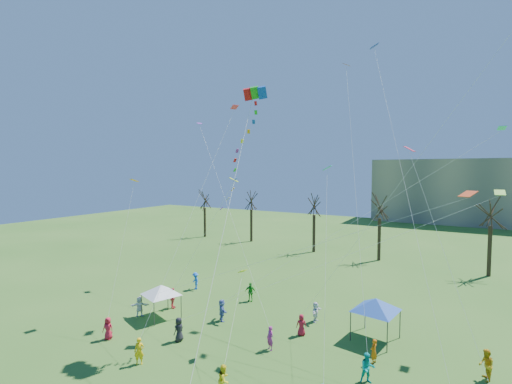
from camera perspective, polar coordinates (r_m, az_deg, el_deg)
The scene contains 6 objects.
bare_tree_row at distance 52.14m, azimuth 24.78°, elevation -3.09°, with size 67.98×8.88×10.61m.
big_box_kite at distance 26.44m, azimuth -2.11°, elevation 5.43°, with size 3.05×7.22×20.12m.
canopy_tent_white at distance 32.09m, azimuth -14.95°, elevation -14.89°, with size 3.50×3.50×2.78m.
canopy_tent_blue at distance 28.66m, azimuth 18.62°, elevation -16.70°, with size 4.05×4.05×3.08m.
festival_crowd at distance 27.39m, azimuth 0.86°, elevation -21.43°, with size 26.58×13.93×1.86m.
small_kites_aloft at distance 27.47m, azimuth 10.39°, elevation 5.65°, with size 30.02×16.35×32.25m.
Camera 1 is at (11.23, -15.04, 12.41)m, focal length 25.00 mm.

